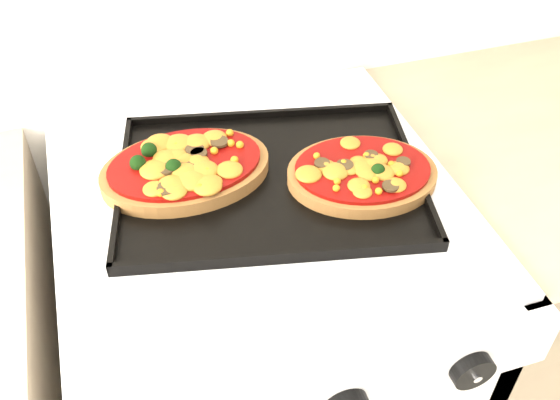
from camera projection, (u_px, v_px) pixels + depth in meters
name	position (u px, v px, depth m)	size (l,w,h in m)	color
stove	(265.00, 365.00, 1.23)	(0.60, 0.60, 0.91)	white
control_panel	(333.00, 396.00, 0.74)	(0.60, 0.02, 0.09)	white
knob_right	(472.00, 371.00, 0.77)	(0.06, 0.06, 0.02)	black
baking_tray	(270.00, 178.00, 0.94)	(0.45, 0.33, 0.02)	black
pizza_left	(185.00, 167.00, 0.93)	(0.25, 0.18, 0.04)	#955B33
pizza_right	(362.00, 172.00, 0.92)	(0.22, 0.17, 0.03)	#955B33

